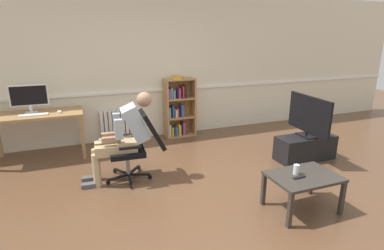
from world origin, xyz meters
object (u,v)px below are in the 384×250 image
Objects in this scene: imac_monitor at (29,97)px; tv_screen at (309,116)px; coffee_table at (303,180)px; person_seated at (124,135)px; spare_remote at (299,177)px; computer_desk at (37,119)px; office_chair at (139,143)px; radiator at (121,125)px; bookshelf at (178,108)px; tv_stand at (305,148)px; computer_mouse at (59,112)px; drinking_glass at (296,169)px; keyboard at (34,115)px.

imac_monitor is 0.58× the size of tv_screen.
imac_monitor is at bearing 136.83° from coffee_table.
person_seated is 8.13× the size of spare_remote.
imac_monitor is 3.72× the size of spare_remote.
computer_desk is 0.37m from imac_monitor.
office_chair is 2.16m from coffee_table.
computer_desk is at bearing -163.75° from radiator.
tv_stand is at bearing -50.61° from bookshelf.
radiator is 1.69m from person_seated.
coffee_table is (0.48, -3.03, -0.18)m from bookshelf.
computer_mouse reaches higher than computer_desk.
coffee_table is (-1.05, -1.17, -0.36)m from tv_screen.
office_chair is (1.02, -1.15, -0.25)m from computer_mouse.
bookshelf is 1.15m from radiator.
computer_desk reaches higher than tv_stand.
imac_monitor is at bearing -133.57° from person_seated.
keyboard is at bearing 138.61° from drinking_glass.
person_seated is 2.26m from spare_remote.
bookshelf reaches higher than radiator.
keyboard is 0.54× the size of coffee_table.
tv_screen is 1.25× the size of coffee_table.
tv_screen is at bearing -4.11° from tv_stand.
computer_mouse is 3.66m from spare_remote.
computer_desk is at bearing 160.49° from computer_mouse.
computer_mouse is at bearing 3.15° from keyboard.
coffee_table is at bearing 53.36° from person_seated.
computer_mouse is 3.96m from tv_stand.
tv_screen reaches higher than drinking_glass.
office_chair is at bearing -43.22° from imac_monitor.
computer_mouse is 0.67× the size of spare_remote.
bookshelf reaches higher than coffee_table.
coffee_table is at bearing -41.39° from keyboard.
person_seated reaches higher than radiator.
keyboard is 4.29m from tv_stand.
office_chair is (-1.10, -1.56, -0.04)m from bookshelf.
spare_remote is at bearing -108.58° from drinking_glass.
spare_remote is (1.49, -3.17, 0.14)m from radiator.
imac_monitor reaches higher than drinking_glass.
office_chair is at bearing 136.78° from drinking_glass.
person_seated reaches higher than drinking_glass.
computer_mouse reaches higher than keyboard.
computer_desk is 3.32× the size of keyboard.
spare_remote is at bearing -159.67° from coffee_table.
drinking_glass is (-1.12, -1.11, -0.24)m from tv_screen.
person_seated reaches higher than computer_desk.
tv_screen is 6.38× the size of spare_remote.
office_chair is 0.78× the size of person_seated.
computer_mouse is 0.08× the size of person_seated.
office_chair is at bearing -39.28° from keyboard.
computer_mouse is 2.16m from bookshelf.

